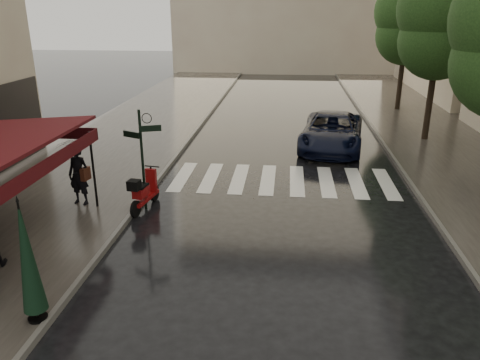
% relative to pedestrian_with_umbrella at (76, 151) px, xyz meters
% --- Properties ---
extents(ground, '(120.00, 120.00, 0.00)m').
position_rel_pedestrian_with_umbrella_xyz_m(ground, '(3.21, -2.92, -1.82)').
color(ground, black).
rests_on(ground, ground).
extents(sidewalk_near, '(6.00, 60.00, 0.12)m').
position_rel_pedestrian_with_umbrella_xyz_m(sidewalk_near, '(-1.29, 9.08, -1.76)').
color(sidewalk_near, '#38332D').
rests_on(sidewalk_near, ground).
extents(sidewalk_far, '(5.50, 60.00, 0.12)m').
position_rel_pedestrian_with_umbrella_xyz_m(sidewalk_far, '(13.46, 9.08, -1.76)').
color(sidewalk_far, '#38332D').
rests_on(sidewalk_far, ground).
extents(curb_near, '(0.12, 60.00, 0.16)m').
position_rel_pedestrian_with_umbrella_xyz_m(curb_near, '(1.76, 9.08, -1.74)').
color(curb_near, '#595651').
rests_on(curb_near, ground).
extents(curb_far, '(0.12, 60.00, 0.16)m').
position_rel_pedestrian_with_umbrella_xyz_m(curb_far, '(10.66, 9.08, -1.74)').
color(curb_far, '#595651').
rests_on(curb_far, ground).
extents(crosswalk, '(7.85, 3.20, 0.01)m').
position_rel_pedestrian_with_umbrella_xyz_m(crosswalk, '(6.19, 3.08, -1.81)').
color(crosswalk, silver).
rests_on(crosswalk, ground).
extents(signpost, '(1.17, 0.29, 3.10)m').
position_rel_pedestrian_with_umbrella_xyz_m(signpost, '(2.02, 0.08, 0.02)').
color(signpost, black).
rests_on(signpost, ground).
extents(tree_mid, '(3.80, 3.80, 8.34)m').
position_rel_pedestrian_with_umbrella_xyz_m(tree_mid, '(12.71, 9.08, 3.78)').
color(tree_mid, black).
rests_on(tree_mid, sidewalk_far).
extents(tree_far, '(3.80, 3.80, 8.16)m').
position_rel_pedestrian_with_umbrella_xyz_m(tree_far, '(12.91, 16.08, 3.64)').
color(tree_far, black).
rests_on(tree_far, sidewalk_far).
extents(pedestrian_with_umbrella, '(1.30, 1.31, 2.56)m').
position_rel_pedestrian_with_umbrella_xyz_m(pedestrian_with_umbrella, '(0.00, 0.00, 0.00)').
color(pedestrian_with_umbrella, black).
rests_on(pedestrian_with_umbrella, sidewalk_near).
extents(scooter, '(0.63, 1.81, 1.20)m').
position_rel_pedestrian_with_umbrella_xyz_m(scooter, '(2.00, 0.01, -1.26)').
color(scooter, black).
rests_on(scooter, ground).
extents(parked_car, '(3.30, 5.82, 1.53)m').
position_rel_pedestrian_with_umbrella_xyz_m(parked_car, '(8.26, 7.43, -1.05)').
color(parked_car, black).
rests_on(parked_car, ground).
extents(parasol_front, '(0.46, 0.46, 2.55)m').
position_rel_pedestrian_with_umbrella_xyz_m(parasol_front, '(1.56, -5.67, -0.32)').
color(parasol_front, black).
rests_on(parasol_front, sidewalk_near).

